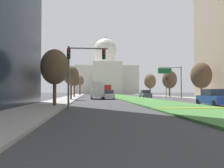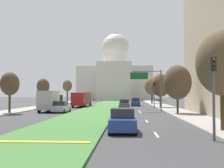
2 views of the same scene
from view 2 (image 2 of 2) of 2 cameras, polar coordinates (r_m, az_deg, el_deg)
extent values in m
plane|color=#3D3D3F|center=(61.08, -1.45, -4.64)|extent=(260.00, 260.00, 0.00)
cube|color=#427A38|center=(55.35, -1.92, -4.84)|extent=(6.43, 103.49, 0.14)
cube|color=gold|center=(15.63, -15.35, -11.83)|extent=(5.79, 0.50, 0.04)
cube|color=silver|center=(18.94, 9.44, -10.60)|extent=(0.16, 2.40, 0.01)
cube|color=silver|center=(27.64, 7.41, -7.87)|extent=(0.16, 2.40, 0.01)
cube|color=silver|center=(39.80, 6.09, -6.06)|extent=(0.16, 2.40, 0.01)
cube|color=silver|center=(43.18, 5.85, -5.74)|extent=(0.16, 2.40, 0.01)
cube|color=silver|center=(59.55, 5.10, -4.70)|extent=(0.16, 2.40, 0.01)
cube|color=silver|center=(68.15, 4.85, -4.35)|extent=(0.16, 2.40, 0.01)
cube|color=silver|center=(82.15, 4.55, -3.94)|extent=(0.16, 2.40, 0.01)
cube|color=silver|center=(81.25, 4.57, -3.96)|extent=(0.16, 2.40, 0.01)
cube|color=#9E9991|center=(52.38, -16.38, -4.92)|extent=(4.00, 103.49, 0.15)
cube|color=#9E9991|center=(50.00, 12.05, -5.10)|extent=(4.00, 103.49, 0.15)
cube|color=beige|center=(118.48, 0.77, 0.00)|extent=(30.91, 24.95, 13.78)
cube|color=beige|center=(104.06, 0.44, 0.65)|extent=(13.60, 4.00, 15.16)
cylinder|color=beige|center=(119.30, 0.77, 5.06)|extent=(10.75, 10.75, 7.28)
sphere|color=beige|center=(120.14, 0.77, 7.79)|extent=(12.15, 12.15, 12.15)
cylinder|color=beige|center=(121.19, 0.77, 10.34)|extent=(1.80, 1.80, 3.00)
cylinder|color=#515456|center=(17.11, 20.91, -2.70)|extent=(0.16, 0.16, 5.20)
cube|color=black|center=(17.20, 20.83, 3.98)|extent=(0.28, 0.24, 0.84)
sphere|color=red|center=(17.10, 20.96, 4.96)|extent=(0.18, 0.18, 0.18)
sphere|color=#4C380F|center=(17.06, 20.97, 4.03)|extent=(0.18, 0.18, 0.18)
sphere|color=#0F4219|center=(17.04, 20.98, 3.09)|extent=(0.18, 0.18, 0.18)
cylinder|color=#515456|center=(51.13, 8.99, -2.22)|extent=(0.16, 0.16, 5.20)
cube|color=black|center=(51.16, 8.97, 0.02)|extent=(0.28, 0.24, 0.84)
sphere|color=red|center=(51.03, 8.99, 0.34)|extent=(0.18, 0.18, 0.18)
sphere|color=#4C380F|center=(51.02, 8.99, 0.02)|extent=(0.18, 0.18, 0.18)
sphere|color=#0F4219|center=(51.01, 8.99, -0.29)|extent=(0.18, 0.18, 0.18)
cylinder|color=#515456|center=(42.57, 10.44, -1.40)|extent=(0.20, 0.20, 6.50)
cylinder|color=#515456|center=(42.48, 7.34, 2.71)|extent=(4.59, 0.12, 0.12)
cube|color=#146033|center=(42.31, 5.80, 1.77)|extent=(2.80, 0.08, 1.10)
cylinder|color=#4C3823|center=(21.28, 22.70, -4.28)|extent=(0.44, 0.44, 3.88)
ellipsoid|color=brown|center=(21.38, 22.59, 4.24)|extent=(3.93, 3.93, 4.91)
cylinder|color=#4C3823|center=(39.94, -21.03, -3.53)|extent=(0.31, 0.31, 3.35)
ellipsoid|color=brown|center=(39.94, -20.99, 0.05)|extent=(2.63, 2.63, 3.29)
cylinder|color=#4C3823|center=(37.43, 13.83, -3.85)|extent=(0.29, 0.29, 3.17)
ellipsoid|color=brown|center=(37.43, 13.80, 0.38)|extent=(3.77, 3.77, 4.71)
cylinder|color=#4C3823|center=(55.64, -14.53, -3.05)|extent=(0.36, 0.36, 3.46)
ellipsoid|color=brown|center=(55.65, -14.51, -0.46)|extent=(2.54, 2.54, 3.17)
cylinder|color=#4C3823|center=(52.90, 10.33, -3.26)|extent=(0.39, 0.39, 3.26)
ellipsoid|color=brown|center=(52.91, 10.32, -0.27)|extent=(3.61, 3.61, 4.52)
cylinder|color=#4C3823|center=(74.36, -9.53, -2.54)|extent=(0.42, 0.42, 4.13)
ellipsoid|color=brown|center=(74.38, -9.52, -0.33)|extent=(2.58, 2.58, 3.23)
cylinder|color=#4C3823|center=(71.82, 8.53, -2.81)|extent=(0.42, 0.42, 3.52)
ellipsoid|color=brown|center=(71.84, 8.51, -0.43)|extent=(3.90, 3.90, 4.87)
cube|color=navy|center=(19.84, 2.23, -8.39)|extent=(1.99, 4.16, 0.83)
cube|color=#282D38|center=(19.94, 2.22, -6.17)|extent=(1.72, 2.01, 0.68)
cylinder|color=black|center=(18.31, 5.03, -9.92)|extent=(0.23, 0.64, 0.64)
cylinder|color=black|center=(18.30, -0.52, -9.93)|extent=(0.23, 0.64, 0.64)
cylinder|color=black|center=(21.50, 4.56, -8.73)|extent=(0.23, 0.64, 0.64)
cylinder|color=black|center=(21.49, -0.15, -8.74)|extent=(0.23, 0.64, 0.64)
cube|color=#BCBCC1|center=(40.31, -10.78, -5.10)|extent=(1.93, 4.47, 0.80)
cube|color=#282D38|center=(40.11, -10.84, -4.08)|extent=(1.65, 2.17, 0.66)
cylinder|color=black|center=(42.25, -11.22, -5.36)|extent=(0.24, 0.65, 0.64)
cylinder|color=black|center=(41.83, -9.04, -5.41)|extent=(0.24, 0.65, 0.64)
cylinder|color=black|center=(38.87, -12.65, -5.65)|extent=(0.24, 0.65, 0.64)
cylinder|color=black|center=(38.42, -10.30, -5.71)|extent=(0.24, 0.65, 0.64)
cube|color=#4C5156|center=(48.66, 2.62, -4.58)|extent=(1.93, 4.21, 0.82)
cube|color=#282D38|center=(48.80, 2.62, -3.69)|extent=(1.68, 2.03, 0.67)
cylinder|color=black|center=(47.04, 3.68, -5.05)|extent=(0.23, 0.64, 0.64)
cylinder|color=black|center=(47.04, 1.58, -5.05)|extent=(0.23, 0.64, 0.64)
cylinder|color=black|center=(50.33, 3.60, -4.84)|extent=(0.23, 0.64, 0.64)
cylinder|color=black|center=(50.32, 1.64, -4.85)|extent=(0.23, 0.64, 0.64)
cube|color=navy|center=(60.00, 5.09, -4.06)|extent=(2.17, 4.74, 0.86)
cube|color=#282D38|center=(60.16, 5.09, -3.30)|extent=(1.80, 2.32, 0.71)
cylinder|color=black|center=(58.13, 5.90, -4.45)|extent=(0.26, 0.65, 0.64)
cylinder|color=black|center=(58.18, 4.18, -4.45)|extent=(0.26, 0.65, 0.64)
cylinder|color=black|center=(61.86, 5.94, -4.30)|extent=(0.26, 0.65, 0.64)
cylinder|color=black|center=(61.90, 4.32, -4.30)|extent=(0.26, 0.65, 0.64)
cube|color=black|center=(44.45, -12.24, -3.73)|extent=(2.30, 2.00, 2.20)
cube|color=beige|center=(41.37, -13.41, -3.37)|extent=(2.30, 4.40, 2.80)
cylinder|color=black|center=(44.79, -13.55, -4.98)|extent=(0.30, 0.90, 0.90)
cylinder|color=black|center=(44.23, -10.93, -5.04)|extent=(0.30, 0.90, 0.90)
cylinder|color=black|center=(40.69, -15.29, -5.28)|extent=(0.30, 0.90, 0.90)
cylinder|color=black|center=(40.08, -12.43, -5.36)|extent=(0.30, 0.90, 0.90)
cube|color=#B21E1E|center=(56.55, -6.45, -3.12)|extent=(2.50, 11.00, 2.50)
cube|color=#232833|center=(56.55, -6.45, -2.76)|extent=(2.52, 10.12, 0.90)
cylinder|color=black|center=(61.02, -6.85, -4.16)|extent=(0.32, 1.00, 1.00)
cylinder|color=black|center=(60.66, -4.70, -4.18)|extent=(0.32, 1.00, 1.00)
cylinder|color=black|center=(52.97, -8.39, -4.49)|extent=(0.32, 1.00, 1.00)
cylinder|color=black|center=(52.56, -5.92, -4.52)|extent=(0.32, 1.00, 1.00)
camera|label=1|loc=(13.68, -100.68, -5.12)|focal=37.07mm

